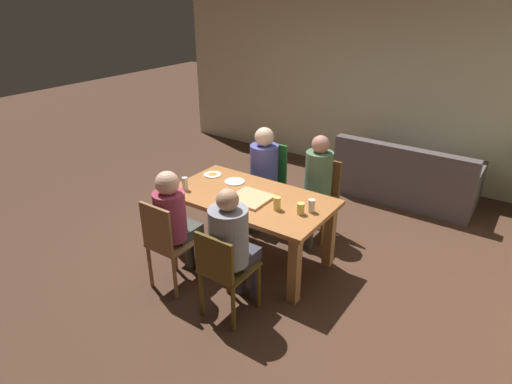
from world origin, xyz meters
The scene contains 19 objects.
ground_plane centered at (0.00, 0.00, 0.00)m, with size 20.00×20.00×0.00m, color #4B3022.
back_wall centered at (0.00, 3.19, 1.40)m, with size 6.97×0.12×2.81m, color beige.
dining_table centered at (0.00, 0.00, 0.63)m, with size 1.70×0.93×0.76m.
chair_0 centered at (0.34, 0.94, 0.52)m, with size 0.40×0.40×0.91m.
person_0 centered at (0.34, 0.80, 0.73)m, with size 0.31×0.51×1.24m.
chair_1 centered at (0.34, -0.89, 0.50)m, with size 0.41×0.44×0.88m.
person_1 centered at (0.34, -0.76, 0.73)m, with size 0.34×0.49×1.24m.
chair_2 centered at (-0.35, -0.89, 0.53)m, with size 0.39×0.39×0.95m.
person_2 centered at (-0.35, -0.74, 0.72)m, with size 0.30×0.49×1.22m.
chair_3 centered at (-0.35, 0.88, 0.55)m, with size 0.41×0.43×0.98m.
person_3 centered at (-0.35, 0.73, 0.73)m, with size 0.34×0.52×1.23m.
pizza_box_0 centered at (0.04, -0.07, 0.77)m, with size 0.38×0.38×0.03m.
plate_0 centered at (-0.68, 0.20, 0.77)m, with size 0.20×0.20×0.03m.
plate_1 centered at (-0.35, 0.19, 0.76)m, with size 0.22×0.22×0.01m.
drinking_glass_0 centered at (0.61, -0.04, 0.81)m, with size 0.07×0.07×0.11m, color #DCC85E.
drinking_glass_1 centered at (0.38, -0.09, 0.82)m, with size 0.07×0.07×0.13m, color #DBC15A.
drinking_glass_2 centered at (0.68, 0.05, 0.82)m, with size 0.07×0.07×0.13m, color silver.
drinking_glass_3 centered at (-0.66, -0.27, 0.83)m, with size 0.06×0.06×0.14m, color silver.
couch centered at (0.91, 2.46, 0.29)m, with size 1.85×0.88×0.84m.
Camera 1 is at (2.32, -3.25, 2.71)m, focal length 30.21 mm.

